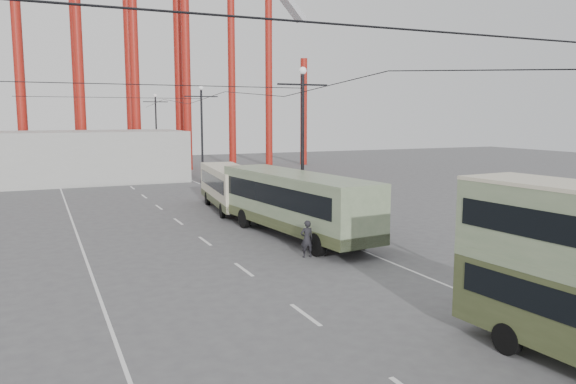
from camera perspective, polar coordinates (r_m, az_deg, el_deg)
name	(u,v)px	position (r m, az deg, el deg)	size (l,w,h in m)	color
ground	(403,357)	(16.19, 11.56, -16.07)	(160.00, 160.00, 0.00)	#4B4A4D
road_markings	(190,228)	(33.27, -9.94, -3.62)	(12.52, 120.00, 0.01)	silver
lamp_post_mid	(303,147)	(33.28, 1.48, 4.61)	(3.20, 0.44, 9.32)	black
lamp_post_far	(202,135)	(53.94, -8.73, 5.72)	(3.20, 0.44, 9.32)	black
lamp_post_distant	(156,130)	(75.36, -13.23, 6.16)	(3.20, 0.44, 9.32)	black
fairground_shed	(68,157)	(59.16, -21.45, 3.33)	(22.00, 10.00, 5.00)	#9E9E99
single_decker_green	(295,202)	(30.02, 0.72, -0.97)	(4.11, 12.44, 3.45)	#657857
single_decker_cream	(229,186)	(39.06, -6.01, 0.61)	(3.48, 9.75, 2.97)	beige
pedestrian	(307,239)	(25.96, 1.93, -4.78)	(0.63, 0.42, 1.74)	black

